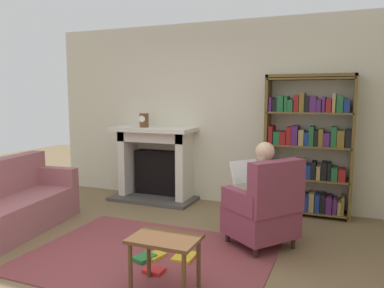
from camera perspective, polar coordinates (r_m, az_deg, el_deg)
name	(u,v)px	position (r m, az deg, el deg)	size (l,w,h in m)	color
ground	(134,269)	(3.80, -8.73, -18.07)	(14.00, 14.00, 0.00)	brown
back_wall	(220,113)	(5.77, 4.18, 4.58)	(5.60, 0.10, 2.70)	beige
area_rug	(149,256)	(4.03, -6.45, -16.38)	(2.40, 1.80, 0.01)	brown
fireplace	(156,161)	(5.99, -5.38, -2.58)	(1.31, 0.64, 1.13)	#4C4742
mantel_clock	(144,120)	(5.90, -7.19, 3.54)	(0.14, 0.14, 0.21)	brown
bookshelf	(307,148)	(5.33, 16.91, -0.61)	(1.14, 0.32, 1.90)	brown
armchair_reading	(265,209)	(4.16, 10.83, -9.55)	(0.88, 0.89, 0.97)	#331E14
seated_reader	(258,189)	(4.19, 9.84, -6.60)	(0.59, 0.56, 1.14)	silver
sofa_floral	(10,205)	(5.09, -25.63, -8.25)	(0.93, 1.78, 0.85)	#9C5D62
side_table	(165,246)	(3.24, -4.09, -14.99)	(0.56, 0.39, 0.47)	brown
scattered_books	(160,259)	(3.90, -4.75, -16.84)	(0.56, 0.60, 0.04)	#267233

